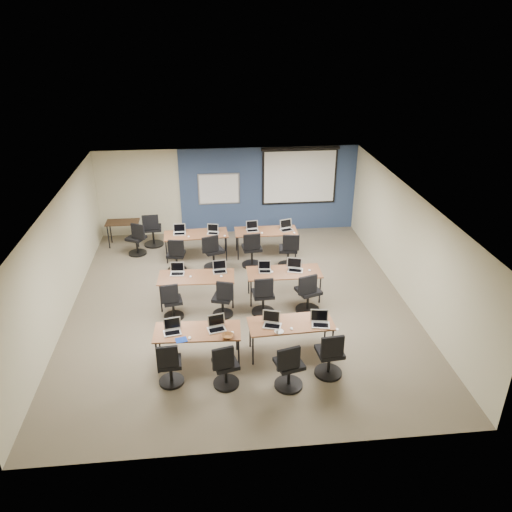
{
  "coord_description": "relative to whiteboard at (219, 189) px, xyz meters",
  "views": [
    {
      "loc": [
        -0.68,
        -10.31,
        6.31
      ],
      "look_at": [
        0.43,
        0.4,
        1.07
      ],
      "focal_mm": 35.0,
      "sensor_mm": 36.0,
      "label": 1
    }
  ],
  "objects": [
    {
      "name": "task_chair_2",
      "position": [
        0.97,
        -7.52,
        -1.03
      ],
      "size": [
        0.54,
        0.54,
        1.02
      ],
      "rotation": [
        0.0,
        0.0,
        0.25
      ],
      "color": "black",
      "rests_on": "floor"
    },
    {
      "name": "laptop_10",
      "position": [
        0.87,
        -1.65,
        -0.66
      ],
      "size": [
        0.34,
        0.29,
        0.25
      ],
      "rotation": [
        0.0,
        0.0,
        0.11
      ],
      "color": "#B9BAC3",
      "rests_on": "training_table_back_right"
    },
    {
      "name": "wall_left",
      "position": [
        -3.7,
        -4.43,
        -0.1
      ],
      "size": [
        0.04,
        9.0,
        2.7
      ],
      "primitive_type": "cube",
      "color": "beige",
      "rests_on": "ground"
    },
    {
      "name": "task_chair_9",
      "position": [
        -0.29,
        -2.51,
        -1.02
      ],
      "size": [
        0.58,
        0.56,
        1.03
      ],
      "rotation": [
        0.0,
        0.0,
        0.34
      ],
      "color": "black",
      "rests_on": "floor"
    },
    {
      "name": "blue_accent_panel",
      "position": [
        1.55,
        0.04,
        -0.1
      ],
      "size": [
        5.5,
        0.04,
        2.7
      ],
      "primitive_type": "cube",
      "color": "#3D5977",
      "rests_on": "wall_back"
    },
    {
      "name": "task_chair_0",
      "position": [
        -1.21,
        -7.19,
        -1.05
      ],
      "size": [
        0.48,
        0.48,
        0.96
      ],
      "rotation": [
        0.0,
        0.0,
        0.06
      ],
      "color": "black",
      "rests_on": "floor"
    },
    {
      "name": "laptop_0",
      "position": [
        -1.17,
        -6.52,
        -0.66
      ],
      "size": [
        0.33,
        0.28,
        0.25
      ],
      "rotation": [
        0.0,
        0.0,
        0.19
      ],
      "color": "#B4B4B4",
      "rests_on": "training_table_front_left"
    },
    {
      "name": "whiteboard",
      "position": [
        0.0,
        0.0,
        0.0
      ],
      "size": [
        1.28,
        0.03,
        0.98
      ],
      "color": "#A2A9B5",
      "rests_on": "wall_back"
    },
    {
      "name": "mouse_1",
      "position": [
        -0.01,
        -6.69,
        -0.71
      ],
      "size": [
        0.07,
        0.1,
        0.04
      ],
      "primitive_type": "ellipsoid",
      "rotation": [
        0.0,
        0.0,
        -0.05
      ],
      "color": "white",
      "rests_on": "training_table_front_left"
    },
    {
      "name": "snack_bowl",
      "position": [
        -0.11,
        -6.82,
        -0.69
      ],
      "size": [
        0.31,
        0.31,
        0.06
      ],
      "primitive_type": "imported",
      "rotation": [
        0.0,
        0.0,
        -0.29
      ],
      "color": "brown",
      "rests_on": "training_table_front_left"
    },
    {
      "name": "mouse_7",
      "position": [
        2.0,
        -4.28,
        -0.71
      ],
      "size": [
        0.07,
        0.1,
        0.04
      ],
      "primitive_type": "ellipsoid",
      "rotation": [
        0.0,
        0.0,
        0.07
      ],
      "color": "white",
      "rests_on": "training_table_mid_right"
    },
    {
      "name": "floor",
      "position": [
        0.3,
        -4.43,
        -1.45
      ],
      "size": [
        8.0,
        9.0,
        0.02
      ],
      "primitive_type": "cube",
      "color": "#6B6354",
      "rests_on": "ground"
    },
    {
      "name": "task_chair_3",
      "position": [
        1.81,
        -7.25,
        -1.03
      ],
      "size": [
        0.54,
        0.54,
        1.02
      ],
      "rotation": [
        0.0,
        0.0,
        0.09
      ],
      "color": "black",
      "rests_on": "floor"
    },
    {
      "name": "task_chair_8",
      "position": [
        -1.27,
        -2.58,
        -1.04
      ],
      "size": [
        0.51,
        0.51,
        0.99
      ],
      "rotation": [
        0.0,
        0.0,
        -0.15
      ],
      "color": "black",
      "rests_on": "floor"
    },
    {
      "name": "mouse_10",
      "position": [
        1.12,
        -1.9,
        -0.71
      ],
      "size": [
        0.07,
        0.11,
        0.04
      ],
      "primitive_type": "ellipsoid",
      "rotation": [
        0.0,
        0.0,
        0.02
      ],
      "color": "white",
      "rests_on": "training_table_back_right"
    },
    {
      "name": "task_chair_7",
      "position": [
        1.84,
        -4.95,
        -1.02
      ],
      "size": [
        0.58,
        0.56,
        1.04
      ],
      "rotation": [
        0.0,
        0.0,
        0.31
      ],
      "color": "black",
      "rests_on": "floor"
    },
    {
      "name": "training_table_front_right",
      "position": [
        1.18,
        -6.46,
        -0.77
      ],
      "size": [
        1.71,
        0.71,
        0.73
      ],
      "rotation": [
        0.0,
        0.0,
        0.05
      ],
      "color": "#92603C",
      "rests_on": "floor"
    },
    {
      "name": "training_table_back_right",
      "position": [
        1.25,
        -1.73,
        -0.77
      ],
      "size": [
        1.77,
        0.74,
        0.73
      ],
      "rotation": [
        0.0,
        0.0,
        -0.02
      ],
      "color": "olive",
      "rests_on": "floor"
    },
    {
      "name": "spare_chair_a",
      "position": [
        -2.04,
        -0.82,
        -1.01
      ],
      "size": [
        0.58,
        0.58,
        1.05
      ],
      "rotation": [
        0.0,
        0.0,
        0.07
      ],
      "color": "black",
      "rests_on": "floor"
    },
    {
      "name": "blue_mousepad",
      "position": [
        -0.99,
        -6.82,
        -0.72
      ],
      "size": [
        0.25,
        0.23,
        0.01
      ],
      "primitive_type": "cube",
      "rotation": [
        0.0,
        0.0,
        0.25
      ],
      "color": "#10319B",
      "rests_on": "training_table_front_left"
    },
    {
      "name": "spare_chair_b",
      "position": [
        -2.44,
        -1.39,
        -1.04
      ],
      "size": [
        0.57,
        0.52,
        1.0
      ],
      "rotation": [
        0.0,
        0.0,
        -0.51
      ],
      "color": "black",
      "rests_on": "floor"
    },
    {
      "name": "task_chair_5",
      "position": [
        -0.12,
        -4.93,
        -1.06
      ],
      "size": [
        0.49,
        0.48,
        0.96
      ],
      "rotation": [
        0.0,
        0.0,
        -0.3
      ],
      "color": "black",
      "rests_on": "floor"
    },
    {
      "name": "mouse_9",
      "position": [
        0.06,
        -1.99,
        -0.71
      ],
      "size": [
        0.08,
        0.11,
        0.03
      ],
      "primitive_type": "ellipsoid",
      "rotation": [
        0.0,
        0.0,
        -0.23
      ],
      "color": "white",
      "rests_on": "training_table_back_left"
    },
    {
      "name": "mouse_4",
      "position": [
        -0.85,
        -4.3,
        -0.71
      ],
      "size": [
        0.08,
        0.1,
        0.03
      ],
      "primitive_type": "ellipsoid",
      "rotation": [
        0.0,
        0.0,
        -0.31
      ],
      "color": "white",
      "rests_on": "training_table_mid_left"
    },
    {
      "name": "mouse_6",
      "position": [
        1.09,
        -4.26,
        -0.71
      ],
      "size": [
        0.08,
        0.11,
        0.04
      ],
      "primitive_type": "ellipsoid",
      "rotation": [
        0.0,
        0.0,
        0.19
      ],
      "color": "white",
      "rests_on": "training_table_mid_right"
    },
    {
      "name": "mouse_11",
      "position": [
        2.03,
        -1.99,
        -0.71
      ],
      "size": [
        0.07,
        0.11,
        0.04
      ],
      "primitive_type": "ellipsoid",
      "rotation": [
        0.0,
        0.0,
        0.06
      ],
      "color": "white",
      "rests_on": "training_table_back_right"
    },
    {
      "name": "mouse_2",
      "position": [
        1.16,
        -6.67,
        -0.71
      ],
      "size": [
        0.09,
        0.11,
        0.03
      ],
      "primitive_type": "ellipsoid",
      "rotation": [
        0.0,
        0.0,
        0.34
      ],
      "color": "white",
      "rests_on": "training_table_front_right"
    },
    {
      "name": "training_table_mid_right",
      "position": [
        1.39,
        -4.26,
        -0.77
      ],
      "size": [
        1.78,
        0.74,
        0.73
      ],
      "rotation": [
        0.0,
        0.0,
        -0.01
      ],
      "color": "#98623B",
      "rests_on": "floor"
    },
    {
      "name": "mouse_5",
      "position": [
        -0.13,
        -4.36,
        -0.71
      ],
      "size": [
        0.1,
        0.12,
        0.04
      ],
      "primitive_type": "ellipsoid",
      "rotation": [
        0.0,
        0.0,
        0.33
      ],
      "color": "white",
      "rests_on": "training_table_mid_left"
    },
    {
      "name": "laptop_9",
      "position": [
        -0.25,
        -1.74,
        -0.66
      ],
      "size": [
        0.32,
        0.27,
        0.24
      ],
      "rotation": [
        0.0,
        0.0,
        -0.23
      ],
      "color": "silver",
      "rests_on": "training_table_back_left"
    },
    {
      "name": "laptop_2",
      "position": [
        0.79,
        -6.49,
        -0.65
      ],
      "size": [
        0.35,
        0.3,
        0.27
      ],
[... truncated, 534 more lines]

